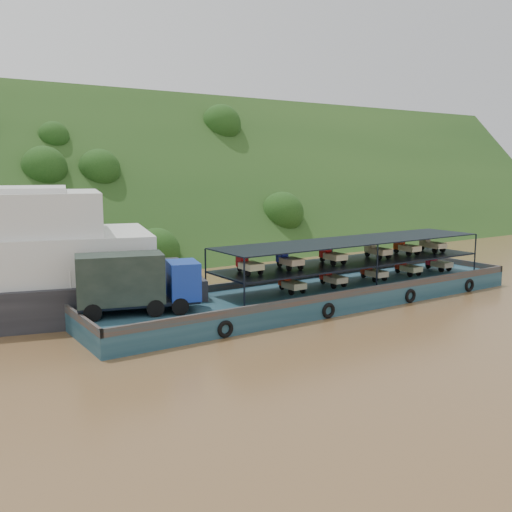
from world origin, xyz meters
TOP-DOWN VIEW (x-y plane):
  - ground at (0.00, 0.00)m, footprint 160.00×160.00m
  - hillside at (0.00, 36.00)m, footprint 140.00×39.60m
  - cargo_barge at (-1.28, -1.70)m, footprint 35.08×7.18m

SIDE VIEW (x-z plane):
  - ground at x=0.00m, z-range 0.00..0.00m
  - hillside at x=0.00m, z-range -19.80..19.80m
  - cargo_barge at x=-1.28m, z-range -1.23..3.68m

